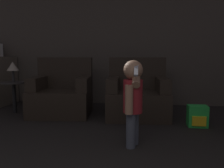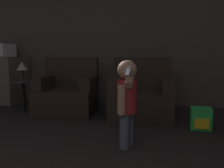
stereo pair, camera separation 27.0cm
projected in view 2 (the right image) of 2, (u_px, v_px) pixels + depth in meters
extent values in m
cube|color=#51493F|center=(121.00, 36.00, 4.11)|extent=(8.40, 0.05, 2.60)
cube|color=black|center=(67.00, 101.00, 3.48)|extent=(0.96, 0.85, 0.39)
cube|color=black|center=(72.00, 72.00, 3.72)|extent=(0.90, 0.25, 0.50)
cube|color=black|center=(45.00, 83.00, 3.49)|extent=(0.22, 0.62, 0.20)
cube|color=black|center=(89.00, 83.00, 3.39)|extent=(0.22, 0.62, 0.20)
cube|color=black|center=(141.00, 105.00, 3.21)|extent=(0.93, 0.81, 0.39)
cube|color=black|center=(142.00, 73.00, 3.45)|extent=(0.89, 0.21, 0.50)
cube|color=black|center=(117.00, 84.00, 3.24)|extent=(0.19, 0.61, 0.20)
cube|color=black|center=(167.00, 85.00, 3.11)|extent=(0.19, 0.61, 0.20)
cylinder|color=#474C56|center=(129.00, 128.00, 2.20)|extent=(0.09, 0.09, 0.34)
cylinder|color=#474C56|center=(124.00, 131.00, 2.11)|extent=(0.09, 0.09, 0.34)
cylinder|color=maroon|center=(127.00, 96.00, 2.12)|extent=(0.19, 0.19, 0.33)
sphere|color=#A37556|center=(127.00, 70.00, 2.09)|extent=(0.19, 0.19, 0.19)
cylinder|color=#A37556|center=(122.00, 100.00, 2.02)|extent=(0.08, 0.08, 0.27)
cylinder|color=#A37556|center=(130.00, 77.00, 2.09)|extent=(0.08, 0.28, 0.20)
cube|color=#99999E|center=(128.00, 70.00, 1.96)|extent=(0.04, 0.16, 0.10)
cube|color=green|center=(201.00, 118.00, 2.69)|extent=(0.24, 0.17, 0.27)
cube|color=yellow|center=(202.00, 124.00, 2.61)|extent=(0.17, 0.02, 0.12)
cylinder|color=black|center=(23.00, 96.00, 3.65)|extent=(0.06, 0.06, 0.48)
cylinder|color=#2D2B28|center=(23.00, 82.00, 3.62)|extent=(0.39, 0.39, 0.02)
cylinder|color=#262626|center=(22.00, 76.00, 3.61)|extent=(0.04, 0.04, 0.18)
cone|color=#9E937F|center=(22.00, 66.00, 3.59)|extent=(0.18, 0.18, 0.14)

